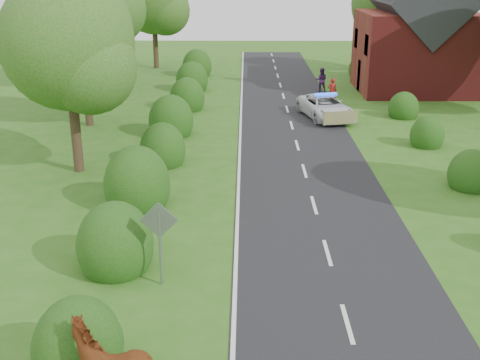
{
  "coord_description": "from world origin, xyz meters",
  "views": [
    {
      "loc": [
        -2.62,
        -13.19,
        8.67
      ],
      "look_at": [
        -2.81,
        7.24,
        1.3
      ],
      "focal_mm": 45.0,
      "sensor_mm": 36.0,
      "label": 1
    }
  ],
  "objects_px": {
    "pedestrian_red": "(332,91)",
    "road_sign": "(160,232)",
    "pedestrian_purple": "(321,80)",
    "police_van": "(325,107)"
  },
  "relations": [
    {
      "from": "pedestrian_red",
      "to": "road_sign",
      "type": "bearing_deg",
      "value": 66.94
    },
    {
      "from": "road_sign",
      "to": "pedestrian_purple",
      "type": "relative_size",
      "value": 1.46
    },
    {
      "from": "pedestrian_red",
      "to": "pedestrian_purple",
      "type": "relative_size",
      "value": 0.96
    },
    {
      "from": "road_sign",
      "to": "pedestrian_red",
      "type": "xyz_separation_m",
      "value": [
        8.04,
        23.82,
        -0.82
      ]
    },
    {
      "from": "road_sign",
      "to": "police_van",
      "type": "bearing_deg",
      "value": 70.25
    },
    {
      "from": "road_sign",
      "to": "pedestrian_purple",
      "type": "xyz_separation_m",
      "value": [
        7.76,
        27.47,
        -0.79
      ]
    },
    {
      "from": "police_van",
      "to": "pedestrian_red",
      "type": "distance_m",
      "value": 4.15
    },
    {
      "from": "police_van",
      "to": "pedestrian_purple",
      "type": "xyz_separation_m",
      "value": [
        0.66,
        7.68,
        0.19
      ]
    },
    {
      "from": "police_van",
      "to": "pedestrian_red",
      "type": "xyz_separation_m",
      "value": [
        0.94,
        4.03,
        0.15
      ]
    },
    {
      "from": "road_sign",
      "to": "police_van",
      "type": "relative_size",
      "value": 0.48
    }
  ]
}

